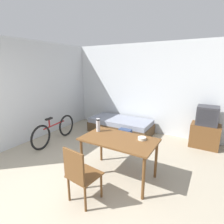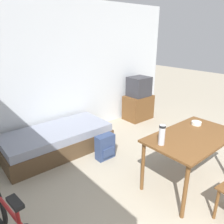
{
  "view_description": "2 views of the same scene",
  "coord_description": "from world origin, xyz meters",
  "px_view_note": "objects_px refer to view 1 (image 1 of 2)",
  "views": [
    {
      "loc": [
        1.93,
        -1.36,
        2.03
      ],
      "look_at": [
        -0.16,
        2.18,
        0.95
      ],
      "focal_mm": 28.0,
      "sensor_mm": 36.0,
      "label": 1
    },
    {
      "loc": [
        -1.99,
        -0.14,
        2.08
      ],
      "look_at": [
        -0.06,
        2.17,
        0.98
      ],
      "focal_mm": 35.0,
      "sensor_mm": 36.0,
      "label": 2
    }
  ],
  "objects_px": {
    "daybed": "(121,126)",
    "tv": "(205,129)",
    "wooden_chair": "(80,173)",
    "thermos_flask": "(98,124)",
    "bicycle": "(55,130)",
    "mate_bowl": "(142,138)",
    "backpack": "(125,137)",
    "dining_table": "(119,143)"
  },
  "relations": [
    {
      "from": "bicycle",
      "to": "thermos_flask",
      "type": "distance_m",
      "value": 1.86
    },
    {
      "from": "dining_table",
      "to": "thermos_flask",
      "type": "xyz_separation_m",
      "value": [
        -0.53,
        0.12,
        0.23
      ]
    },
    {
      "from": "backpack",
      "to": "mate_bowl",
      "type": "bearing_deg",
      "value": -52.15
    },
    {
      "from": "mate_bowl",
      "to": "wooden_chair",
      "type": "bearing_deg",
      "value": -118.13
    },
    {
      "from": "tv",
      "to": "backpack",
      "type": "height_order",
      "value": "tv"
    },
    {
      "from": "bicycle",
      "to": "mate_bowl",
      "type": "bearing_deg",
      "value": -7.25
    },
    {
      "from": "thermos_flask",
      "to": "mate_bowl",
      "type": "height_order",
      "value": "thermos_flask"
    },
    {
      "from": "bicycle",
      "to": "mate_bowl",
      "type": "xyz_separation_m",
      "value": [
        2.63,
        -0.33,
        0.47
      ]
    },
    {
      "from": "thermos_flask",
      "to": "tv",
      "type": "bearing_deg",
      "value": 49.23
    },
    {
      "from": "mate_bowl",
      "to": "backpack",
      "type": "xyz_separation_m",
      "value": [
        -0.88,
        1.13,
        -0.58
      ]
    },
    {
      "from": "tv",
      "to": "wooden_chair",
      "type": "distance_m",
      "value": 3.45
    },
    {
      "from": "daybed",
      "to": "tv",
      "type": "height_order",
      "value": "tv"
    },
    {
      "from": "backpack",
      "to": "thermos_flask",
      "type": "bearing_deg",
      "value": -91.45
    },
    {
      "from": "thermos_flask",
      "to": "backpack",
      "type": "distance_m",
      "value": 1.37
    },
    {
      "from": "daybed",
      "to": "bicycle",
      "type": "bearing_deg",
      "value": -128.58
    },
    {
      "from": "dining_table",
      "to": "mate_bowl",
      "type": "relative_size",
      "value": 9.23
    },
    {
      "from": "dining_table",
      "to": "daybed",
      "type": "bearing_deg",
      "value": 116.75
    },
    {
      "from": "bicycle",
      "to": "backpack",
      "type": "xyz_separation_m",
      "value": [
        1.75,
        0.79,
        -0.11
      ]
    },
    {
      "from": "mate_bowl",
      "to": "backpack",
      "type": "relative_size",
      "value": 0.33
    },
    {
      "from": "daybed",
      "to": "bicycle",
      "type": "relative_size",
      "value": 1.19
    },
    {
      "from": "tv",
      "to": "wooden_chair",
      "type": "relative_size",
      "value": 1.17
    },
    {
      "from": "daybed",
      "to": "thermos_flask",
      "type": "height_order",
      "value": "thermos_flask"
    },
    {
      "from": "thermos_flask",
      "to": "backpack",
      "type": "bearing_deg",
      "value": 88.55
    },
    {
      "from": "tv",
      "to": "thermos_flask",
      "type": "height_order",
      "value": "tv"
    },
    {
      "from": "dining_table",
      "to": "wooden_chair",
      "type": "relative_size",
      "value": 1.46
    },
    {
      "from": "tv",
      "to": "backpack",
      "type": "xyz_separation_m",
      "value": [
        -1.8,
        -0.95,
        -0.27
      ]
    },
    {
      "from": "daybed",
      "to": "dining_table",
      "type": "relative_size",
      "value": 1.45
    },
    {
      "from": "bicycle",
      "to": "backpack",
      "type": "relative_size",
      "value": 3.71
    },
    {
      "from": "daybed",
      "to": "mate_bowl",
      "type": "xyz_separation_m",
      "value": [
        1.4,
        -1.87,
        0.58
      ]
    },
    {
      "from": "daybed",
      "to": "tv",
      "type": "relative_size",
      "value": 1.8
    },
    {
      "from": "daybed",
      "to": "wooden_chair",
      "type": "bearing_deg",
      "value": -73.78
    },
    {
      "from": "tv",
      "to": "bicycle",
      "type": "height_order",
      "value": "tv"
    },
    {
      "from": "wooden_chair",
      "to": "mate_bowl",
      "type": "relative_size",
      "value": 6.33
    },
    {
      "from": "wooden_chair",
      "to": "mate_bowl",
      "type": "bearing_deg",
      "value": 61.87
    },
    {
      "from": "dining_table",
      "to": "mate_bowl",
      "type": "xyz_separation_m",
      "value": [
        0.38,
        0.17,
        0.11
      ]
    },
    {
      "from": "dining_table",
      "to": "wooden_chair",
      "type": "height_order",
      "value": "wooden_chair"
    },
    {
      "from": "dining_table",
      "to": "backpack",
      "type": "bearing_deg",
      "value": 111.12
    },
    {
      "from": "daybed",
      "to": "tv",
      "type": "xyz_separation_m",
      "value": [
        2.33,
        0.2,
        0.27
      ]
    },
    {
      "from": "mate_bowl",
      "to": "tv",
      "type": "bearing_deg",
      "value": 65.92
    },
    {
      "from": "mate_bowl",
      "to": "backpack",
      "type": "height_order",
      "value": "mate_bowl"
    },
    {
      "from": "bicycle",
      "to": "daybed",
      "type": "bearing_deg",
      "value": 51.42
    },
    {
      "from": "daybed",
      "to": "bicycle",
      "type": "height_order",
      "value": "bicycle"
    }
  ]
}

